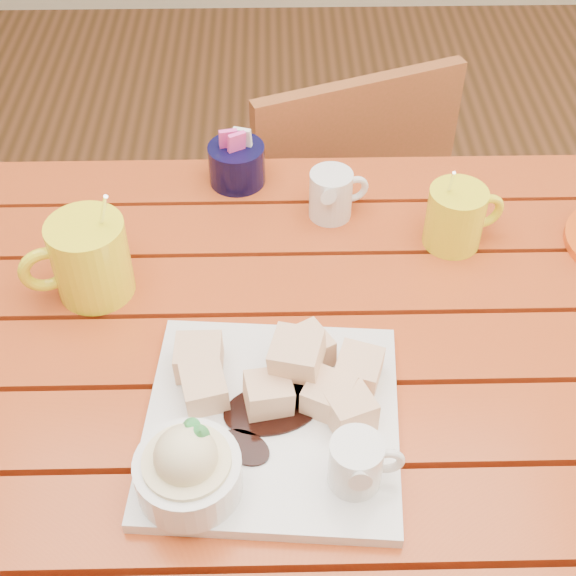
{
  "coord_description": "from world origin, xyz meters",
  "views": [
    {
      "loc": [
        0.02,
        -0.65,
        1.5
      ],
      "look_at": [
        0.03,
        0.03,
        0.82
      ],
      "focal_mm": 50.0,
      "sensor_mm": 36.0,
      "label": 1
    }
  ],
  "objects_px": {
    "dessert_plate": "(257,426)",
    "chair_far": "(329,214)",
    "table": "(265,402)",
    "coffee_mug_left": "(88,258)",
    "coffee_mug_right": "(457,216)"
  },
  "relations": [
    {
      "from": "table",
      "to": "chair_far",
      "type": "xyz_separation_m",
      "value": [
        0.13,
        0.61,
        -0.19
      ]
    },
    {
      "from": "table",
      "to": "dessert_plate",
      "type": "bearing_deg",
      "value": -92.0
    },
    {
      "from": "table",
      "to": "chair_far",
      "type": "height_order",
      "value": "chair_far"
    },
    {
      "from": "table",
      "to": "coffee_mug_right",
      "type": "relative_size",
      "value": 9.01
    },
    {
      "from": "dessert_plate",
      "to": "chair_far",
      "type": "relative_size",
      "value": 0.37
    },
    {
      "from": "coffee_mug_left",
      "to": "chair_far",
      "type": "relative_size",
      "value": 0.2
    },
    {
      "from": "dessert_plate",
      "to": "coffee_mug_left",
      "type": "distance_m",
      "value": 0.33
    },
    {
      "from": "coffee_mug_left",
      "to": "dessert_plate",
      "type": "bearing_deg",
      "value": -68.43
    },
    {
      "from": "coffee_mug_right",
      "to": "chair_far",
      "type": "relative_size",
      "value": 0.16
    },
    {
      "from": "table",
      "to": "coffee_mug_right",
      "type": "distance_m",
      "value": 0.36
    },
    {
      "from": "coffee_mug_right",
      "to": "chair_far",
      "type": "distance_m",
      "value": 0.56
    },
    {
      "from": "dessert_plate",
      "to": "chair_far",
      "type": "height_order",
      "value": "dessert_plate"
    },
    {
      "from": "coffee_mug_right",
      "to": "table",
      "type": "bearing_deg",
      "value": -159.61
    },
    {
      "from": "dessert_plate",
      "to": "coffee_mug_left",
      "type": "bearing_deg",
      "value": 131.44
    },
    {
      "from": "dessert_plate",
      "to": "chair_far",
      "type": "bearing_deg",
      "value": 80.02
    }
  ]
}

